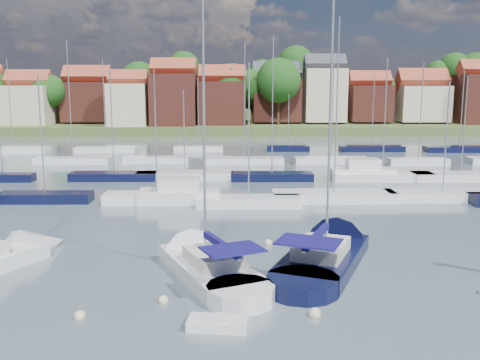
{
  "coord_description": "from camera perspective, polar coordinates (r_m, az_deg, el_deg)",
  "views": [
    {
      "loc": [
        -0.62,
        -25.38,
        9.98
      ],
      "look_at": [
        -0.15,
        14.0,
        3.07
      ],
      "focal_mm": 40.0,
      "sensor_mm": 36.0,
      "label": 1
    }
  ],
  "objects": [
    {
      "name": "sailboat_navy",
      "position": [
        32.59,
        9.71,
        -7.4
      ],
      "size": [
        8.7,
        14.08,
        18.94
      ],
      "rotation": [
        0.0,
        0.0,
        1.17
      ],
      "color": "black",
      "rests_on": "ground"
    },
    {
      "name": "far_shore_town",
      "position": [
        158.16,
        0.35,
        8.0
      ],
      "size": [
        212.46,
        90.0,
        22.27
      ],
      "color": "#4B5A2D",
      "rests_on": "ground"
    },
    {
      "name": "sailboat_left",
      "position": [
        33.52,
        -24.06,
        -7.63
      ],
      "size": [
        7.52,
        10.9,
        14.71
      ],
      "rotation": [
        0.0,
        0.0,
        1.09
      ],
      "color": "silver",
      "rests_on": "ground"
    },
    {
      "name": "buoy_d",
      "position": [
        24.52,
        7.96,
        -14.18
      ],
      "size": [
        0.55,
        0.55,
        0.55
      ],
      "primitive_type": "sphere",
      "color": "beige",
      "rests_on": "ground"
    },
    {
      "name": "buoy_c",
      "position": [
        25.93,
        -8.19,
        -12.8
      ],
      "size": [
        0.48,
        0.48,
        0.48
      ],
      "primitive_type": "sphere",
      "color": "beige",
      "rests_on": "ground"
    },
    {
      "name": "buoy_b",
      "position": [
        25.1,
        -16.71,
        -13.93
      ],
      "size": [
        0.5,
        0.5,
        0.5
      ],
      "primitive_type": "sphere",
      "color": "beige",
      "rests_on": "ground"
    },
    {
      "name": "sailboat_centre",
      "position": [
        30.31,
        -4.41,
        -8.61
      ],
      "size": [
        8.04,
        12.61,
        16.74
      ],
      "rotation": [
        0.0,
        0.0,
        1.99
      ],
      "color": "silver",
      "rests_on": "ground"
    },
    {
      "name": "marina_field",
      "position": [
        61.33,
        1.69,
        0.99
      ],
      "size": [
        79.62,
        41.41,
        15.93
      ],
      "color": "silver",
      "rests_on": "ground"
    },
    {
      "name": "buoy_e",
      "position": [
        34.48,
        3.05,
        -6.9
      ],
      "size": [
        0.49,
        0.49,
        0.49
      ],
      "primitive_type": "sphere",
      "color": "beige",
      "rests_on": "ground"
    },
    {
      "name": "ground",
      "position": [
        66.14,
        -0.14,
        1.27
      ],
      "size": [
        260.0,
        260.0,
        0.0
      ],
      "primitive_type": "plane",
      "color": "#4A5A65",
      "rests_on": "ground"
    },
    {
      "name": "tender",
      "position": [
        23.12,
        -2.37,
        -15.07
      ],
      "size": [
        2.64,
        1.48,
        0.54
      ],
      "rotation": [
        0.0,
        0.0,
        -0.13
      ],
      "color": "silver",
      "rests_on": "ground"
    }
  ]
}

